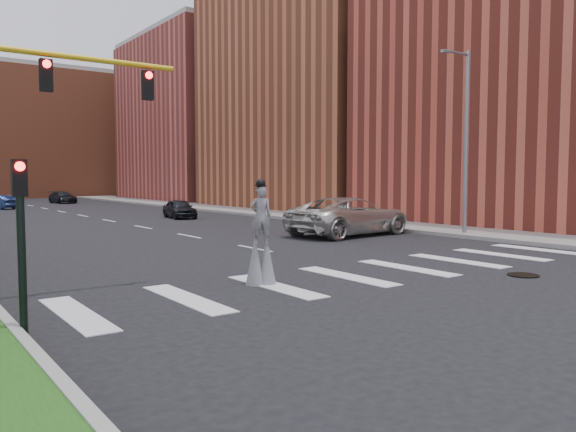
{
  "coord_description": "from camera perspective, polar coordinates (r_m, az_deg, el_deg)",
  "views": [
    {
      "loc": [
        -12.27,
        -11.15,
        2.92
      ],
      "look_at": [
        -2.0,
        2.95,
        1.7
      ],
      "focal_mm": 35.0,
      "sensor_mm": 36.0,
      "label": 1
    }
  ],
  "objects": [
    {
      "name": "secondary_signal",
      "position": [
        10.88,
        -25.49,
        -1.52
      ],
      "size": [
        0.25,
        0.21,
        3.23
      ],
      "color": "black",
      "rests_on": "ground"
    },
    {
      "name": "car_far",
      "position": [
        66.9,
        -21.93,
        1.77
      ],
      "size": [
        2.38,
        4.71,
        1.31
      ],
      "primitive_type": "imported",
      "rotation": [
        0.0,
        0.0,
        0.12
      ],
      "color": "black",
      "rests_on": "ground"
    },
    {
      "name": "building_far",
      "position": [
        73.96,
        -8.4,
        9.45
      ],
      "size": [
        16.0,
        22.0,
        20.0
      ],
      "primitive_type": "cube",
      "color": "#B04B41",
      "rests_on": "ground"
    },
    {
      "name": "building_mid",
      "position": [
        54.32,
        3.77,
        13.61
      ],
      "size": [
        16.0,
        22.0,
        24.0
      ],
      "primitive_type": "cube",
      "color": "#A35233",
      "rests_on": "ground"
    },
    {
      "name": "streetlight",
      "position": [
        28.9,
        17.55,
        7.74
      ],
      "size": [
        2.05,
        0.2,
        9.0
      ],
      "color": "slate",
      "rests_on": "ground"
    },
    {
      "name": "building_backdrop",
      "position": [
        91.21,
        -24.65,
        7.46
      ],
      "size": [
        26.0,
        14.0,
        18.0
      ],
      "primitive_type": "cube",
      "color": "#A35233",
      "rests_on": "ground"
    },
    {
      "name": "car_mid",
      "position": [
        57.19,
        -27.22,
        1.26
      ],
      "size": [
        2.66,
        4.02,
        1.25
      ],
      "primitive_type": "imported",
      "rotation": [
        0.0,
        0.0,
        3.53
      ],
      "color": "#16264F",
      "rests_on": "ground"
    },
    {
      "name": "sidewalk_right",
      "position": [
        43.92,
        -1.65,
        0.3
      ],
      "size": [
        5.0,
        90.0,
        0.18
      ],
      "primitive_type": "cube",
      "color": "gray",
      "rests_on": "ground"
    },
    {
      "name": "stilt_performer",
      "position": [
        15.18,
        -2.77,
        -2.91
      ],
      "size": [
        0.82,
        0.63,
        2.86
      ],
      "rotation": [
        0.0,
        0.0,
        2.78
      ],
      "color": "#382216",
      "rests_on": "ground"
    },
    {
      "name": "manhole",
      "position": [
        18.04,
        22.79,
        -5.57
      ],
      "size": [
        0.9,
        0.9,
        0.04
      ],
      "primitive_type": "cylinder",
      "color": "black",
      "rests_on": "ground"
    },
    {
      "name": "suv_crossing",
      "position": [
        28.27,
        6.29,
        -0.01
      ],
      "size": [
        7.13,
        3.82,
        1.9
      ],
      "primitive_type": "imported",
      "rotation": [
        0.0,
        0.0,
        1.67
      ],
      "color": "beige",
      "rests_on": "ground"
    },
    {
      "name": "traffic_signal",
      "position": [
        14.42,
        -26.3,
        8.48
      ],
      "size": [
        5.3,
        0.23,
        6.2
      ],
      "color": "black",
      "rests_on": "ground"
    },
    {
      "name": "car_near",
      "position": [
        40.37,
        -10.96,
        0.74
      ],
      "size": [
        2.1,
        4.13,
        1.35
      ],
      "primitive_type": "imported",
      "rotation": [
        0.0,
        0.0,
        -0.13
      ],
      "color": "black",
      "rests_on": "ground"
    },
    {
      "name": "ground_plane",
      "position": [
        16.84,
        11.55,
        -6.07
      ],
      "size": [
        160.0,
        160.0,
        0.0
      ],
      "primitive_type": "plane",
      "color": "black",
      "rests_on": "ground"
    },
    {
      "name": "building_near",
      "position": [
        40.08,
        25.14,
        15.26
      ],
      "size": [
        16.0,
        20.0,
        22.0
      ],
      "primitive_type": "cube",
      "color": "#9C382A",
      "rests_on": "ground"
    }
  ]
}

